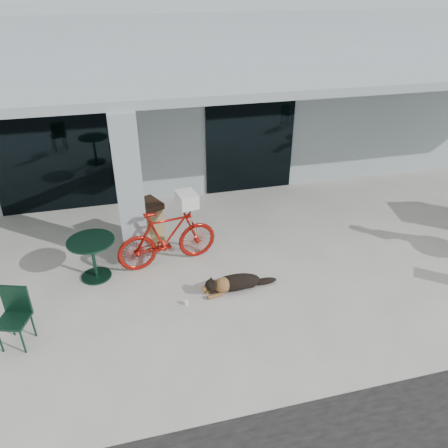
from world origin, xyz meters
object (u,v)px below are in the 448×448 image
object	(u,v)px
dog	(236,282)
trash_receptacle	(147,223)
cafe_table_near	(94,259)
cafe_chair_near	(13,320)
bicycle	(167,237)

from	to	relation	value
dog	trash_receptacle	world-z (taller)	trash_receptacle
cafe_table_near	cafe_chair_near	xyz separation A→B (m)	(-1.21, -1.57, 0.08)
dog	cafe_chair_near	bearing A→B (deg)	178.51
cafe_chair_near	trash_receptacle	distance (m)	3.50
bicycle	trash_receptacle	size ratio (longest dim) A/B	2.05
cafe_table_near	trash_receptacle	xyz separation A→B (m)	(1.14, 1.03, 0.08)
dog	trash_receptacle	size ratio (longest dim) A/B	1.09
trash_receptacle	cafe_table_near	bearing A→B (deg)	-138.06
dog	trash_receptacle	distance (m)	2.56
bicycle	dog	world-z (taller)	bicycle
dog	cafe_table_near	distance (m)	2.80
bicycle	cafe_table_near	distance (m)	1.48
bicycle	cafe_chair_near	size ratio (longest dim) A/B	2.05
dog	bicycle	bearing A→B (deg)	123.76
trash_receptacle	dog	bearing A→B (deg)	-55.75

